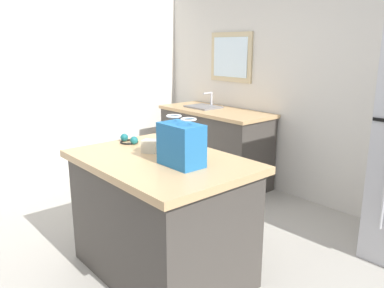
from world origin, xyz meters
name	(u,v)px	position (x,y,z in m)	size (l,w,h in m)	color
ground	(152,278)	(0.00, 0.00, 0.00)	(5.97, 5.97, 0.00)	#ADA89E
back_wall	(325,82)	(-0.02, 2.20, 1.31)	(4.98, 0.13, 2.60)	silver
left_wall	(23,79)	(-2.49, 0.00, 1.30)	(0.10, 4.41, 2.60)	silver
kitchen_island	(161,216)	(-0.03, 0.11, 0.45)	(1.32, 0.91, 0.90)	#423D38
sink_counter	(214,145)	(-1.25, 1.83, 0.46)	(1.47, 0.63, 1.09)	#423D38
shopping_bag	(181,144)	(0.21, 0.12, 1.04)	(0.30, 0.19, 0.33)	#236BAD
small_box	(150,146)	(-0.19, 0.15, 0.95)	(0.11, 0.10, 0.09)	beige
bottle	(186,136)	(-0.09, 0.41, 1.00)	(0.05, 0.05, 0.22)	#C66633
ear_defenders	(129,140)	(-0.54, 0.18, 0.92)	(0.20, 0.16, 0.06)	black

